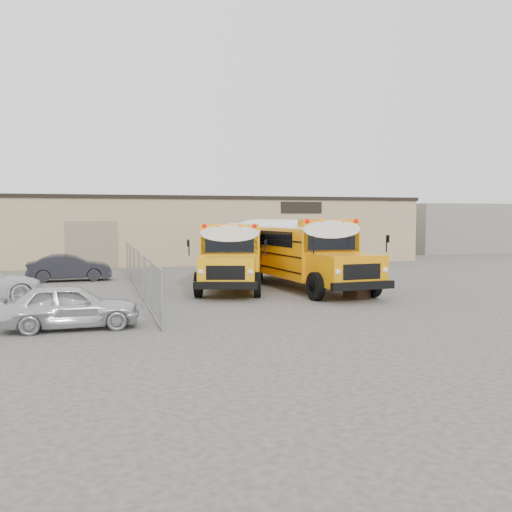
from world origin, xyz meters
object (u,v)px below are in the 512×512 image
object	(u,v)px
school_bus_right	(248,241)
car_dark	(70,268)
school_bus_left	(241,243)
tarp_bundle	(357,282)
car_silver	(70,306)

from	to	relation	value
school_bus_right	car_dark	xyz separation A→B (m)	(-9.86, -1.46, -1.18)
car_dark	school_bus_left	bearing A→B (deg)	-80.17
car_dark	school_bus_right	bearing A→B (deg)	-83.39
school_bus_left	tarp_bundle	xyz separation A→B (m)	(1.89, -11.56, -1.08)
tarp_bundle	car_dark	xyz separation A→B (m)	(-11.44, 9.59, 0.03)
school_bus_left	car_dark	bearing A→B (deg)	-168.34
car_silver	car_dark	distance (m)	13.09
school_bus_right	tarp_bundle	bearing A→B (deg)	-81.85
school_bus_right	car_silver	size ratio (longest dim) A/B	2.81
school_bus_left	tarp_bundle	world-z (taller)	school_bus_left
car_silver	school_bus_right	bearing A→B (deg)	-33.79
car_silver	tarp_bundle	bearing A→B (deg)	-73.36
tarp_bundle	car_silver	size ratio (longest dim) A/B	0.32
school_bus_right	tarp_bundle	size ratio (longest dim) A/B	8.76
school_bus_left	tarp_bundle	bearing A→B (deg)	-80.72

